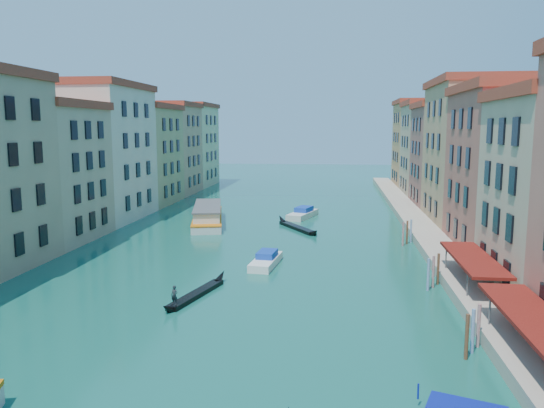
{
  "coord_description": "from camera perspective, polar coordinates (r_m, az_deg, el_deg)",
  "views": [
    {
      "loc": [
        10.38,
        -7.21,
        14.17
      ],
      "look_at": [
        3.31,
        50.68,
        5.75
      ],
      "focal_mm": 35.0,
      "sensor_mm": 36.0,
      "label": 1
    }
  ],
  "objects": [
    {
      "name": "gondola_fore",
      "position": [
        45.87,
        -8.14,
        -9.39
      ],
      "size": [
        3.51,
        10.47,
        2.12
      ],
      "rotation": [
        0.0,
        0.0,
        -0.26
      ],
      "color": "black",
      "rests_on": "ground"
    },
    {
      "name": "vaporetto_far",
      "position": [
        79.86,
        -6.94,
        -1.18
      ],
      "size": [
        7.92,
        18.57,
        2.69
      ],
      "rotation": [
        0.0,
        0.0,
        0.22
      ],
      "color": "silver",
      "rests_on": "ground"
    },
    {
      "name": "restaurant_awnings",
      "position": [
        34.31,
        27.25,
        -11.75
      ],
      "size": [
        3.2,
        44.55,
        3.12
      ],
      "color": "#65100D",
      "rests_on": "ground"
    },
    {
      "name": "motorboat_far",
      "position": [
        84.34,
        3.34,
        -1.02
      ],
      "size": [
        4.81,
        8.43,
        1.67
      ],
      "rotation": [
        0.0,
        0.0,
        -0.3
      ],
      "color": "silver",
      "rests_on": "ground"
    },
    {
      "name": "right_bank_palazzos",
      "position": [
        74.96,
        22.19,
        4.23
      ],
      "size": [
        12.8,
        128.4,
        21.0
      ],
      "color": "brown",
      "rests_on": "ground"
    },
    {
      "name": "left_bank_palazzos",
      "position": [
        80.69,
        -19.91,
        4.56
      ],
      "size": [
        12.8,
        128.4,
        21.0
      ],
      "color": "#CFB58C",
      "rests_on": "ground"
    },
    {
      "name": "gondola_far",
      "position": [
        74.76,
        2.63,
        -2.44
      ],
      "size": [
        7.15,
        11.05,
        1.75
      ],
      "rotation": [
        0.0,
        0.0,
        0.54
      ],
      "color": "black",
      "rests_on": "ground"
    },
    {
      "name": "mooring_poles_right",
      "position": [
        39.22,
        19.8,
        -11.44
      ],
      "size": [
        1.44,
        54.24,
        3.2
      ],
      "color": "brown",
      "rests_on": "ground"
    },
    {
      "name": "motorboat_mid",
      "position": [
        55.33,
        -0.63,
        -6.03
      ],
      "size": [
        2.84,
        7.02,
        1.42
      ],
      "rotation": [
        0.0,
        0.0,
        -0.1
      ],
      "color": "white",
      "rests_on": "ground"
    },
    {
      "name": "quay",
      "position": [
        74.41,
        15.84,
        -2.68
      ],
      "size": [
        4.0,
        140.0,
        1.0
      ],
      "primitive_type": "cube",
      "color": "#B0A28E",
      "rests_on": "ground"
    }
  ]
}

